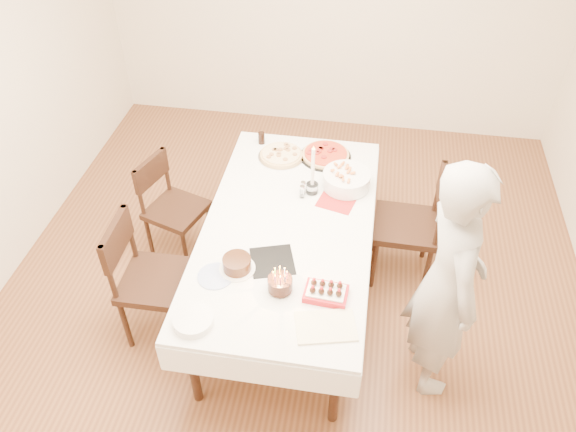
% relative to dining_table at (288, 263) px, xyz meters
% --- Properties ---
extents(floor, '(5.00, 5.00, 0.00)m').
position_rel_dining_table_xyz_m(floor, '(0.03, 0.04, -0.38)').
color(floor, brown).
rests_on(floor, ground).
extents(dining_table, '(1.54, 2.32, 0.75)m').
position_rel_dining_table_xyz_m(dining_table, '(0.00, 0.00, 0.00)').
color(dining_table, white).
rests_on(dining_table, floor).
extents(chair_right_savory, '(0.51, 0.51, 0.99)m').
position_rel_dining_table_xyz_m(chair_right_savory, '(0.82, 0.41, 0.12)').
color(chair_right_savory, black).
rests_on(chair_right_savory, floor).
extents(chair_left_savory, '(0.57, 0.57, 0.88)m').
position_rel_dining_table_xyz_m(chair_left_savory, '(-0.95, 0.36, 0.06)').
color(chair_left_savory, black).
rests_on(chair_left_savory, floor).
extents(chair_left_dessert, '(0.51, 0.51, 0.99)m').
position_rel_dining_table_xyz_m(chair_left_dessert, '(-0.83, -0.42, 0.12)').
color(chair_left_dessert, black).
rests_on(chair_left_dessert, floor).
extents(person, '(0.55, 0.71, 1.73)m').
position_rel_dining_table_xyz_m(person, '(1.02, -0.46, 0.49)').
color(person, '#AFAAA5').
rests_on(person, floor).
extents(pizza_white, '(0.41, 0.41, 0.04)m').
position_rel_dining_table_xyz_m(pizza_white, '(-0.18, 0.77, 0.40)').
color(pizza_white, beige).
rests_on(pizza_white, dining_table).
extents(pizza_pepperoni, '(0.50, 0.50, 0.04)m').
position_rel_dining_table_xyz_m(pizza_pepperoni, '(0.16, 0.82, 0.40)').
color(pizza_pepperoni, red).
rests_on(pizza_pepperoni, dining_table).
extents(red_placemat, '(0.31, 0.31, 0.01)m').
position_rel_dining_table_xyz_m(red_placemat, '(0.31, 0.32, 0.38)').
color(red_placemat, '#B21E1E').
rests_on(red_placemat, dining_table).
extents(pasta_bowl, '(0.46, 0.46, 0.11)m').
position_rel_dining_table_xyz_m(pasta_bowl, '(0.35, 0.48, 0.44)').
color(pasta_bowl, white).
rests_on(pasta_bowl, dining_table).
extents(taper_candle, '(0.11, 0.11, 0.41)m').
position_rel_dining_table_xyz_m(taper_candle, '(0.12, 0.38, 0.58)').
color(taper_candle, white).
rests_on(taper_candle, dining_table).
extents(shaker_pair, '(0.09, 0.09, 0.10)m').
position_rel_dining_table_xyz_m(shaker_pair, '(0.05, 0.31, 0.43)').
color(shaker_pair, white).
rests_on(shaker_pair, dining_table).
extents(cola_glass, '(0.06, 0.06, 0.10)m').
position_rel_dining_table_xyz_m(cola_glass, '(-0.37, 0.93, 0.42)').
color(cola_glass, black).
rests_on(cola_glass, dining_table).
extents(layer_cake, '(0.28, 0.28, 0.09)m').
position_rel_dining_table_xyz_m(layer_cake, '(-0.25, -0.45, 0.42)').
color(layer_cake, '#381C0E').
rests_on(layer_cake, dining_table).
extents(cake_board, '(0.34, 0.34, 0.01)m').
position_rel_dining_table_xyz_m(cake_board, '(-0.04, -0.35, 0.38)').
color(cake_board, black).
rests_on(cake_board, dining_table).
extents(birthday_cake, '(0.18, 0.18, 0.15)m').
position_rel_dining_table_xyz_m(birthday_cake, '(0.05, -0.58, 0.46)').
color(birthday_cake, '#37170F').
rests_on(birthday_cake, dining_table).
extents(strawberry_box, '(0.27, 0.19, 0.07)m').
position_rel_dining_table_xyz_m(strawberry_box, '(0.32, -0.58, 0.41)').
color(strawberry_box, '#AB131B').
rests_on(strawberry_box, dining_table).
extents(box_lid, '(0.39, 0.30, 0.03)m').
position_rel_dining_table_xyz_m(box_lid, '(0.35, -0.81, 0.38)').
color(box_lid, beige).
rests_on(box_lid, dining_table).
extents(plate_stack, '(0.24, 0.24, 0.05)m').
position_rel_dining_table_xyz_m(plate_stack, '(-0.40, -0.90, 0.40)').
color(plate_stack, white).
rests_on(plate_stack, dining_table).
extents(china_plate, '(0.28, 0.28, 0.01)m').
position_rel_dining_table_xyz_m(china_plate, '(-0.37, -0.53, 0.38)').
color(china_plate, white).
rests_on(china_plate, dining_table).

